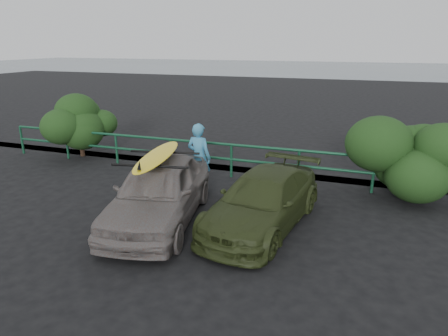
{
  "coord_description": "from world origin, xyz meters",
  "views": [
    {
      "loc": [
        4.58,
        -5.85,
        3.9
      ],
      "look_at": [
        1.63,
        2.55,
        1.08
      ],
      "focal_mm": 32.0,
      "sensor_mm": 36.0,
      "label": 1
    }
  ],
  "objects_px": {
    "sedan": "(159,191)",
    "surfboard": "(157,156)",
    "olive_vehicle": "(263,201)",
    "man": "(199,158)",
    "guardrail": "(200,157)"
  },
  "relations": [
    {
      "from": "sedan",
      "to": "surfboard",
      "type": "relative_size",
      "value": 1.58
    },
    {
      "from": "guardrail",
      "to": "surfboard",
      "type": "distance_m",
      "value": 3.63
    },
    {
      "from": "guardrail",
      "to": "man",
      "type": "xyz_separation_m",
      "value": [
        0.53,
        -1.36,
        0.41
      ]
    },
    {
      "from": "sedan",
      "to": "surfboard",
      "type": "xyz_separation_m",
      "value": [
        -0.0,
        -0.0,
        0.81
      ]
    },
    {
      "from": "man",
      "to": "surfboard",
      "type": "height_order",
      "value": "man"
    },
    {
      "from": "olive_vehicle",
      "to": "surfboard",
      "type": "distance_m",
      "value": 2.5
    },
    {
      "from": "sedan",
      "to": "man",
      "type": "xyz_separation_m",
      "value": [
        0.09,
        2.1,
        0.21
      ]
    },
    {
      "from": "man",
      "to": "surfboard",
      "type": "bearing_deg",
      "value": 94.86
    },
    {
      "from": "man",
      "to": "sedan",
      "type": "bearing_deg",
      "value": 94.86
    },
    {
      "from": "sedan",
      "to": "olive_vehicle",
      "type": "xyz_separation_m",
      "value": [
        2.25,
        0.53,
        -0.13
      ]
    },
    {
      "from": "olive_vehicle",
      "to": "man",
      "type": "height_order",
      "value": "man"
    },
    {
      "from": "guardrail",
      "to": "sedan",
      "type": "xyz_separation_m",
      "value": [
        0.45,
        -3.46,
        0.2
      ]
    },
    {
      "from": "sedan",
      "to": "olive_vehicle",
      "type": "relative_size",
      "value": 1.04
    },
    {
      "from": "sedan",
      "to": "man",
      "type": "distance_m",
      "value": 2.11
    },
    {
      "from": "guardrail",
      "to": "sedan",
      "type": "bearing_deg",
      "value": -82.63
    }
  ]
}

